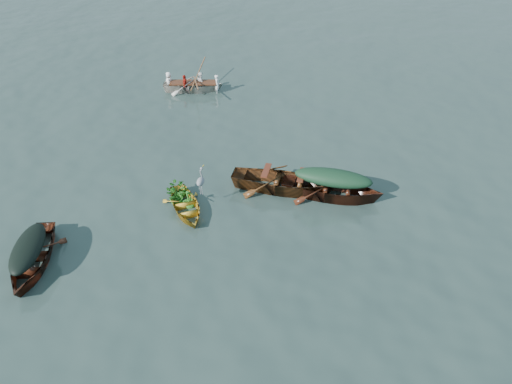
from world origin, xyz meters
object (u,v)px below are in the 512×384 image
at_px(rowed_boat, 194,91).
at_px(green_tarp_boat, 331,197).
at_px(open_wooden_boat, 283,190).
at_px(yellow_dinghy, 186,211).
at_px(heron, 201,185).
at_px(dark_covered_boat, 34,265).

bearing_deg(rowed_boat, green_tarp_boat, -146.64).
bearing_deg(open_wooden_boat, yellow_dinghy, 122.33).
relative_size(yellow_dinghy, green_tarp_boat, 0.61).
bearing_deg(yellow_dinghy, rowed_boat, 72.62).
bearing_deg(open_wooden_boat, rowed_boat, 38.92).
relative_size(rowed_boat, heron, 4.11).
bearing_deg(heron, yellow_dinghy, -174.81).
distance_m(dark_covered_boat, green_tarp_boat, 9.09).
bearing_deg(green_tarp_boat, dark_covered_boat, 124.03).
height_order(dark_covered_boat, heron, heron).
height_order(green_tarp_boat, heron, heron).
relative_size(yellow_dinghy, heron, 2.97).
height_order(open_wooden_boat, heron, heron).
bearing_deg(dark_covered_boat, heron, 27.70).
height_order(open_wooden_boat, rowed_boat, open_wooden_boat).
bearing_deg(green_tarp_boat, open_wooden_boat, 90.00).
xyz_separation_m(green_tarp_boat, rowed_boat, (-7.23, 6.33, 0.00)).
distance_m(dark_covered_boat, heron, 5.20).
xyz_separation_m(rowed_boat, heron, (3.36, -7.87, 0.81)).
bearing_deg(yellow_dinghy, heron, 5.19).
distance_m(open_wooden_boat, rowed_boat, 8.50).
bearing_deg(heron, open_wooden_boat, -3.60).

